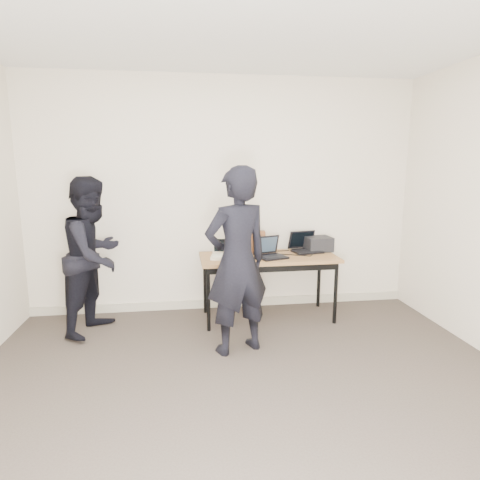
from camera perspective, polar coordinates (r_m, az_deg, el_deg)
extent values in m
cube|color=#423932|center=(3.01, 2.48, -24.72)|extent=(4.50, 4.50, 0.05)
cube|color=beige|center=(4.72, -2.32, 6.27)|extent=(4.50, 0.05, 2.70)
cube|color=olive|center=(4.45, 4.07, -2.48)|extent=(1.51, 0.67, 0.03)
cylinder|color=black|center=(4.20, -4.52, -8.42)|extent=(0.04, 0.04, 0.68)
cylinder|color=black|center=(4.50, 13.43, -7.35)|extent=(0.04, 0.04, 0.68)
cylinder|color=black|center=(4.70, -4.99, -6.31)|extent=(0.04, 0.04, 0.68)
cylinder|color=black|center=(4.98, 11.16, -5.51)|extent=(0.04, 0.04, 0.68)
cube|color=black|center=(4.19, 4.91, -4.13)|extent=(1.40, 0.04, 0.06)
cube|color=beige|center=(4.32, -2.42, -2.41)|extent=(0.29, 0.26, 0.03)
cube|color=beige|center=(4.30, -2.45, -2.26)|extent=(0.23, 0.15, 0.01)
cube|color=beige|center=(4.42, -2.31, -0.74)|extent=(0.26, 0.08, 0.18)
cube|color=black|center=(4.41, -2.32, -0.74)|extent=(0.22, 0.07, 0.15)
cube|color=beige|center=(4.43, -2.32, -1.91)|extent=(0.23, 0.05, 0.01)
cube|color=black|center=(4.34, 4.64, -2.46)|extent=(0.35, 0.30, 0.02)
cube|color=black|center=(4.31, 4.82, -2.38)|extent=(0.27, 0.19, 0.01)
cube|color=black|center=(4.43, 3.75, -0.68)|extent=(0.30, 0.15, 0.21)
cube|color=#26333F|center=(4.43, 3.79, -0.67)|extent=(0.25, 0.13, 0.17)
cube|color=black|center=(4.43, 3.91, -2.05)|extent=(0.25, 0.10, 0.01)
cube|color=black|center=(4.66, 9.53, -1.64)|extent=(0.36, 0.29, 0.02)
cube|color=black|center=(4.64, 9.70, -1.54)|extent=(0.28, 0.18, 0.01)
cube|color=black|center=(4.77, 8.71, 0.08)|extent=(0.33, 0.14, 0.21)
cube|color=black|center=(4.76, 8.76, 0.09)|extent=(0.28, 0.11, 0.17)
cube|color=black|center=(4.76, 8.87, -1.23)|extent=(0.28, 0.07, 0.02)
cube|color=brown|center=(4.60, 1.34, -0.27)|extent=(0.38, 0.21, 0.24)
cube|color=brown|center=(4.52, 1.36, 0.83)|extent=(0.37, 0.12, 0.07)
cube|color=brown|center=(4.61, 3.33, -0.51)|extent=(0.03, 0.10, 0.02)
ellipsoid|color=white|center=(4.57, 1.72, 1.76)|extent=(0.14, 0.11, 0.08)
cube|color=black|center=(4.76, 11.08, -0.54)|extent=(0.31, 0.27, 0.17)
cube|color=black|center=(4.23, 1.65, -2.74)|extent=(0.07, 0.05, 0.03)
cube|color=black|center=(4.36, -1.35, -2.45)|extent=(0.26, 0.22, 0.01)
cube|color=black|center=(4.50, 7.88, -2.13)|extent=(0.31, 0.15, 0.01)
cube|color=silver|center=(4.29, 1.49, -2.67)|extent=(0.25, 0.14, 0.01)
cube|color=black|center=(4.60, 10.44, -1.92)|extent=(0.15, 0.23, 0.01)
cube|color=black|center=(4.68, 5.58, -1.56)|extent=(0.25, 0.03, 0.01)
cube|color=silver|center=(4.33, 4.45, -2.58)|extent=(0.21, 0.15, 0.01)
imported|color=black|center=(3.61, -0.41, -3.09)|extent=(0.73, 0.61, 1.71)
imported|color=black|center=(4.35, -20.05, -2.10)|extent=(0.86, 0.95, 1.60)
cube|color=#BAB39A|center=(4.96, -2.16, -8.93)|extent=(4.50, 0.03, 0.10)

